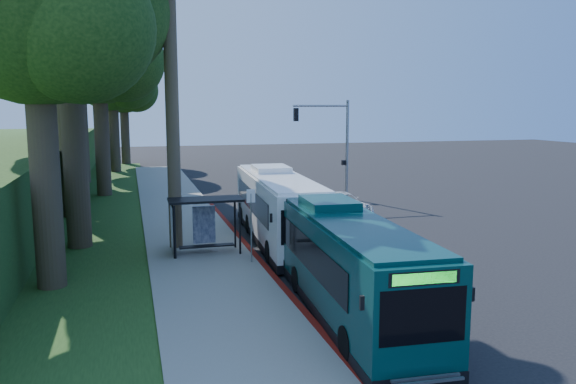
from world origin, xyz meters
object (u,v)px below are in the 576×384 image
object	(u,v)px
white_bus	(278,206)
teal_bus	(344,260)
pickup	(341,205)
bus_shelter	(200,215)

from	to	relation	value
white_bus	teal_bus	distance (m)	9.69
teal_bus	pickup	bearing A→B (deg)	72.62
bus_shelter	pickup	xyz separation A→B (m)	(9.16, 6.48, -1.08)
teal_bus	bus_shelter	bearing A→B (deg)	118.09
white_bus	pickup	xyz separation A→B (m)	(5.13, 4.77, -0.99)
white_bus	pickup	size ratio (longest dim) A/B	2.28
bus_shelter	white_bus	distance (m)	4.37
bus_shelter	teal_bus	bearing A→B (deg)	-65.34
bus_shelter	pickup	bearing A→B (deg)	35.29
white_bus	teal_bus	bearing A→B (deg)	-88.74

